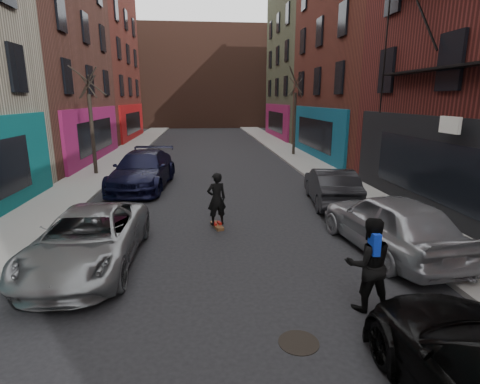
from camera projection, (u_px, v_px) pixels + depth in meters
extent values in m
cube|color=gray|center=(134.00, 147.00, 31.93)|extent=(2.50, 84.00, 0.13)
cube|color=gray|center=(278.00, 145.00, 33.15)|extent=(2.50, 84.00, 0.13)
cube|color=#47281E|center=(203.00, 78.00, 55.95)|extent=(40.00, 10.00, 14.00)
imported|color=gray|center=(89.00, 239.00, 9.24)|extent=(2.41, 5.08, 1.40)
imported|color=black|center=(143.00, 170.00, 17.39)|extent=(2.84, 5.98, 1.68)
imported|color=#95979D|center=(390.00, 223.00, 10.05)|extent=(2.48, 5.03, 1.65)
imported|color=black|center=(331.00, 186.00, 14.72)|extent=(2.07, 4.52, 1.44)
cube|color=brown|center=(217.00, 226.00, 12.15)|extent=(0.43, 0.83, 0.10)
imported|color=black|center=(217.00, 199.00, 11.93)|extent=(0.71, 0.56, 1.71)
imported|color=black|center=(368.00, 264.00, 7.25)|extent=(0.95, 0.76, 1.89)
cube|color=#0D2EC1|center=(374.00, 243.00, 6.96)|extent=(0.15, 0.31, 0.42)
cylinder|color=black|center=(299.00, 342.00, 6.41)|extent=(0.89, 0.89, 0.01)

